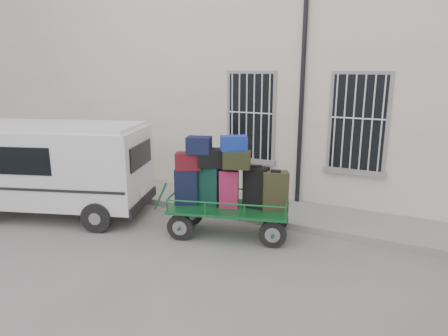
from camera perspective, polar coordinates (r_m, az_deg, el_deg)
name	(u,v)px	position (r m, az deg, el deg)	size (l,w,h in m)	color
ground	(211,242)	(8.37, -1.87, -10.54)	(80.00, 80.00, 0.00)	slate
building	(295,85)	(12.73, 10.11, 11.66)	(24.00, 5.15, 6.00)	beige
sidewalk	(252,207)	(10.19, 4.04, -5.52)	(24.00, 1.70, 0.15)	gray
luggage_cart	(227,186)	(8.33, 0.45, -2.66)	(2.96, 1.75, 2.17)	black
van	(53,164)	(10.34, -23.18, 0.56)	(4.75, 3.17, 2.22)	white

